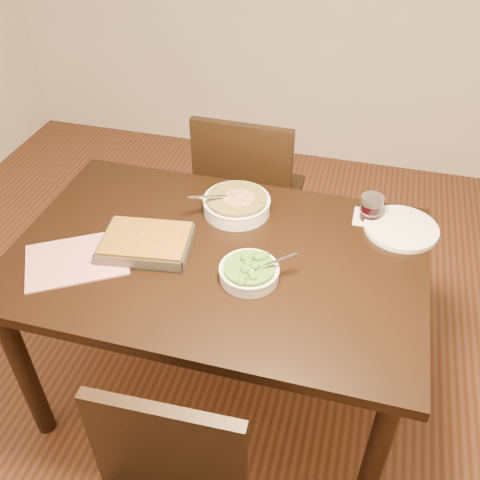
# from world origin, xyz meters

# --- Properties ---
(ground) EXTENTS (4.00, 4.00, 0.00)m
(ground) POSITION_xyz_m (0.00, 0.00, 0.00)
(ground) COLOR #432313
(ground) RESTS_ON ground
(table) EXTENTS (1.40, 0.90, 0.75)m
(table) POSITION_xyz_m (0.00, 0.00, 0.65)
(table) COLOR black
(table) RESTS_ON ground
(magazine_a) EXTENTS (0.40, 0.38, 0.01)m
(magazine_a) POSITION_xyz_m (-0.44, -0.16, 0.75)
(magazine_a) COLOR #C7394D
(magazine_a) RESTS_ON table
(coaster) EXTENTS (0.11, 0.11, 0.00)m
(coaster) POSITION_xyz_m (0.49, 0.33, 0.75)
(coaster) COLOR white
(coaster) RESTS_ON table
(stew_bowl) EXTENTS (0.25, 0.25, 0.09)m
(stew_bowl) POSITION_xyz_m (0.00, 0.25, 0.78)
(stew_bowl) COLOR white
(stew_bowl) RESTS_ON table
(broccoli_bowl) EXTENTS (0.21, 0.20, 0.08)m
(broccoli_bowl) POSITION_xyz_m (0.14, -0.09, 0.78)
(broccoli_bowl) COLOR white
(broccoli_bowl) RESTS_ON table
(baking_dish) EXTENTS (0.33, 0.26, 0.05)m
(baking_dish) POSITION_xyz_m (-0.24, -0.04, 0.78)
(baking_dish) COLOR silver
(baking_dish) RESTS_ON table
(wine_tumbler) EXTENTS (0.08, 0.08, 0.09)m
(wine_tumbler) POSITION_xyz_m (0.49, 0.33, 0.80)
(wine_tumbler) COLOR black
(wine_tumbler) RESTS_ON coaster
(dinner_plate) EXTENTS (0.26, 0.26, 0.02)m
(dinner_plate) POSITION_xyz_m (0.60, 0.29, 0.76)
(dinner_plate) COLOR white
(dinner_plate) RESTS_ON table
(chair_far) EXTENTS (0.44, 0.44, 0.93)m
(chair_far) POSITION_xyz_m (-0.07, 0.70, 0.52)
(chair_far) COLOR black
(chair_far) RESTS_ON ground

